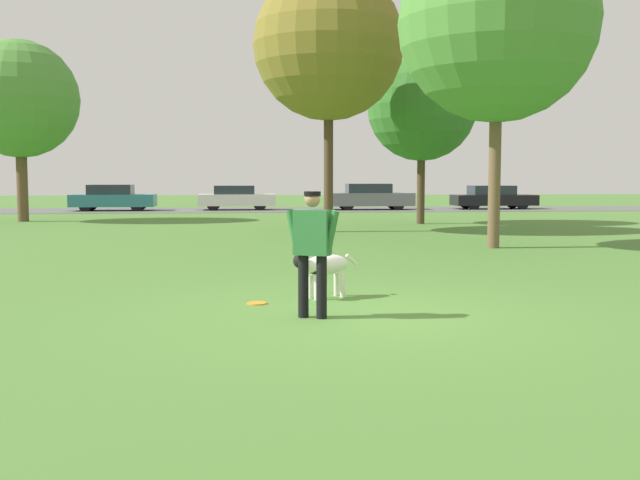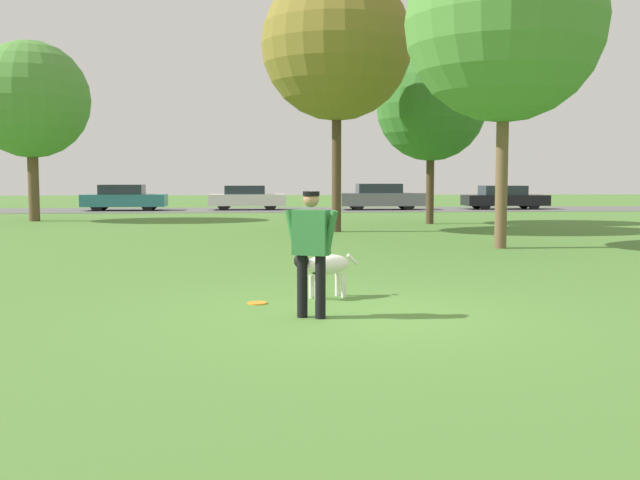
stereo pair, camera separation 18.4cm
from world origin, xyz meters
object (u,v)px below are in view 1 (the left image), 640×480
at_px(tree_far_left, 19,99).
at_px(parked_car_grey, 370,197).
at_px(frisbee, 257,303).
at_px(tree_mid_center, 329,45).
at_px(person, 312,244).
at_px(dog, 323,266).
at_px(tree_far_right, 422,106).
at_px(tree_near_right, 498,23).
at_px(parked_car_white, 236,198).
at_px(parked_car_teal, 113,198).
at_px(parked_car_black, 493,198).

bearing_deg(tree_far_left, parked_car_grey, 29.85).
bearing_deg(frisbee, tree_far_left, 114.02).
distance_m(tree_mid_center, parked_car_grey, 16.34).
distance_m(person, dog, 1.57).
height_order(person, parked_car_grey, person).
relative_size(tree_far_right, tree_near_right, 0.81).
bearing_deg(tree_near_right, tree_far_right, 87.73).
height_order(frisbee, tree_far_left, tree_far_left).
bearing_deg(parked_car_white, parked_car_teal, -177.46).
xyz_separation_m(tree_near_right, parked_car_grey, (0.38, 20.70, -4.72)).
xyz_separation_m(dog, tree_near_right, (4.89, 7.09, 4.92)).
bearing_deg(dog, person, 51.19).
relative_size(parked_car_teal, parked_car_grey, 0.96).
height_order(dog, parked_car_white, parked_car_white).
xyz_separation_m(dog, frisbee, (-0.95, -0.40, -0.45)).
distance_m(frisbee, parked_car_white, 28.62).
xyz_separation_m(frisbee, parked_car_grey, (6.22, 28.19, 0.66)).
xyz_separation_m(tree_far_right, tree_near_right, (-0.37, -9.29, 1.11)).
bearing_deg(dog, tree_far_left, -91.36).
relative_size(tree_near_right, tree_mid_center, 0.96).
distance_m(person, parked_car_black, 31.87).
height_order(tree_far_right, parked_car_teal, tree_far_right).
distance_m(frisbee, tree_mid_center, 14.56).
bearing_deg(parked_car_black, tree_far_right, -120.05).
height_order(tree_far_left, parked_car_grey, tree_far_left).
distance_m(frisbee, tree_far_right, 18.40).
relative_size(person, tree_near_right, 0.20).
bearing_deg(frisbee, dog, 22.76).
xyz_separation_m(tree_far_right, parked_car_black, (6.62, 11.59, -3.66)).
height_order(frisbee, tree_mid_center, tree_mid_center).
distance_m(person, tree_near_right, 10.96).
height_order(tree_mid_center, tree_far_left, tree_mid_center).
distance_m(person, parked_car_teal, 30.35).
height_order(parked_car_teal, parked_car_black, parked_car_teal).
relative_size(dog, parked_car_grey, 0.23).
bearing_deg(parked_car_teal, tree_far_right, -42.09).
xyz_separation_m(dog, parked_car_black, (11.88, 27.98, 0.15)).
bearing_deg(dog, frisbee, -5.37).
bearing_deg(person, parked_car_grey, 104.00).
bearing_deg(person, dog, 104.05).
bearing_deg(tree_near_right, parked_car_teal, 121.40).
distance_m(dog, parked_car_teal, 29.00).
bearing_deg(parked_car_black, dog, -113.32).
relative_size(person, parked_car_teal, 0.38).
bearing_deg(parked_car_white, parked_car_grey, -3.52).
relative_size(tree_far_left, parked_car_grey, 1.59).
distance_m(tree_far_right, parked_car_black, 13.84).
relative_size(frisbee, tree_far_left, 0.04).
relative_size(person, tree_mid_center, 0.19).
relative_size(tree_far_right, parked_car_teal, 1.51).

